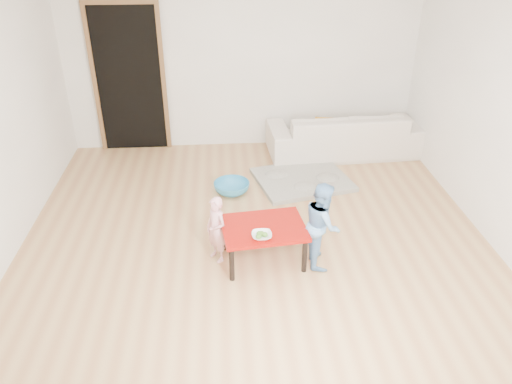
{
  "coord_description": "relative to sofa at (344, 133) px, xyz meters",
  "views": [
    {
      "loc": [
        -0.32,
        -4.55,
        3.1
      ],
      "look_at": [
        0.0,
        -0.2,
        0.65
      ],
      "focal_mm": 35.0,
      "sensor_mm": 36.0,
      "label": 1
    }
  ],
  "objects": [
    {
      "name": "bowl",
      "position": [
        -1.41,
        -2.71,
        0.12
      ],
      "size": [
        0.19,
        0.19,
        0.05
      ],
      "primitive_type": "imported",
      "color": "white",
      "rests_on": "red_table"
    },
    {
      "name": "child_blue",
      "position": [
        -0.81,
        -2.57,
        0.13
      ],
      "size": [
        0.36,
        0.45,
        0.89
      ],
      "primitive_type": "imported",
      "rotation": [
        0.0,
        0.0,
        1.51
      ],
      "color": "#588CCB",
      "rests_on": "floor"
    },
    {
      "name": "red_table",
      "position": [
        -1.38,
        -2.51,
        -0.11
      ],
      "size": [
        0.88,
        0.7,
        0.41
      ],
      "primitive_type": null,
      "rotation": [
        0.0,
        0.0,
        0.12
      ],
      "color": "maroon",
      "rests_on": "floor"
    },
    {
      "name": "floor",
      "position": [
        -1.43,
        -2.05,
        -0.31
      ],
      "size": [
        5.0,
        5.0,
        0.01
      ],
      "primitive_type": "cube",
      "color": "#AF7A4B",
      "rests_on": "ground"
    },
    {
      "name": "right_wall",
      "position": [
        1.07,
        -2.05,
        0.99
      ],
      "size": [
        0.02,
        5.0,
        2.6
      ],
      "primitive_type": "cube",
      "color": "white",
      "rests_on": "floor"
    },
    {
      "name": "basin",
      "position": [
        -1.66,
        -1.08,
        -0.24
      ],
      "size": [
        0.45,
        0.45,
        0.14
      ],
      "primitive_type": "imported",
      "color": "teal",
      "rests_on": "floor"
    },
    {
      "name": "doorway",
      "position": [
        -3.03,
        0.43,
        0.71
      ],
      "size": [
        1.02,
        0.08,
        2.11
      ],
      "primitive_type": null,
      "color": "brown",
      "rests_on": "back_wall"
    },
    {
      "name": "child_pink",
      "position": [
        -1.85,
        -2.46,
        0.04
      ],
      "size": [
        0.29,
        0.31,
        0.71
      ],
      "primitive_type": "imported",
      "rotation": [
        0.0,
        0.0,
        -0.93
      ],
      "color": "#E96A78",
      "rests_on": "floor"
    },
    {
      "name": "sofa",
      "position": [
        0.0,
        0.0,
        0.0
      ],
      "size": [
        2.2,
        0.96,
        0.63
      ],
      "primitive_type": "imported",
      "rotation": [
        0.0,
        0.0,
        3.2
      ],
      "color": "beige",
      "rests_on": "floor"
    },
    {
      "name": "broccoli",
      "position": [
        -1.41,
        -2.71,
        0.12
      ],
      "size": [
        0.12,
        0.12,
        0.06
      ],
      "primitive_type": null,
      "color": "#2D5919",
      "rests_on": "red_table"
    },
    {
      "name": "blanket",
      "position": [
        -0.72,
        -0.86,
        -0.29
      ],
      "size": [
        1.35,
        1.21,
        0.06
      ],
      "primitive_type": null,
      "rotation": [
        0.0,
        0.0,
        0.24
      ],
      "color": "#A9A595",
      "rests_on": "floor"
    },
    {
      "name": "cushion",
      "position": [
        -0.23,
        -0.16,
        0.16
      ],
      "size": [
        0.54,
        0.5,
        0.12
      ],
      "primitive_type": "cube",
      "rotation": [
        0.0,
        0.0,
        -0.21
      ],
      "color": "orange",
      "rests_on": "sofa"
    },
    {
      "name": "back_wall",
      "position": [
        -1.43,
        0.45,
        0.99
      ],
      "size": [
        5.0,
        0.02,
        2.6
      ],
      "primitive_type": "cube",
      "color": "white",
      "rests_on": "floor"
    }
  ]
}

